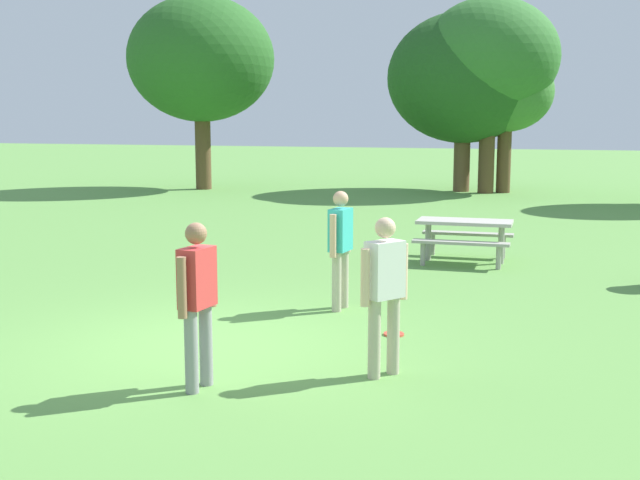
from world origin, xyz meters
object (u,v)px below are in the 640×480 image
Objects in this scene: tree_far_right at (490,58)px; picnic_table_near at (464,231)px; person_thrower at (197,294)px; frisbee at (394,334)px; tree_slender_mid at (506,93)px; person_catcher at (340,242)px; tree_tall_left at (201,60)px; person_bystander at (385,286)px; tree_broad_center at (464,78)px.

picnic_table_near is at bearing -85.74° from tree_far_right.
tree_far_right reaches higher than person_thrower.
person_thrower is 6.58× the size of frisbee.
frisbee is 19.71m from tree_slender_mid.
tree_slender_mid is (0.56, 0.37, -1.17)m from tree_far_right.
person_catcher is 0.95× the size of picnic_table_near.
picnic_table_near is at bearing -47.76° from tree_tall_left.
person_bystander is 6.58× the size of frisbee.
frisbee is (-0.23, 1.55, -0.93)m from person_bystander.
tree_far_right is 1.35m from tree_slender_mid.
frisbee is 21.16m from tree_tall_left.
picnic_table_near is (0.16, 5.29, 0.55)m from frisbee.
person_bystander is 20.94m from tree_far_right.
tree_broad_center reaches higher than tree_slender_mid.
person_bystander is 6.84m from picnic_table_near.
tree_slender_mid reaches higher than person_catcher.
person_bystander is at bearing -59.64° from tree_tall_left.
person_catcher is 6.58× the size of frisbee.
person_thrower is 1.87m from person_bystander.
tree_broad_center is 0.94× the size of tree_far_right.
tree_tall_left is at bearing 132.24° from picnic_table_near.
person_catcher is (0.41, 3.56, 0.00)m from person_thrower.
tree_far_right reaches higher than tree_broad_center.
tree_slender_mid is at bearing 87.84° from person_catcher.
person_bystander is at bearing -86.97° from tree_far_right.
tree_tall_left reaches higher than tree_slender_mid.
person_bystander reaches higher than frisbee.
tree_broad_center is 1.56m from tree_slender_mid.
tree_tall_left reaches higher than frisbee.
tree_broad_center is (-1.76, 19.44, 3.96)m from frisbee.
tree_far_right is (-1.09, 20.59, 3.68)m from person_bystander.
tree_tall_left is 10.88m from tree_slender_mid.
person_bystander is 0.24× the size of tree_tall_left.
tree_far_right is at bearing -23.91° from tree_broad_center.
tree_broad_center is at bearing 95.41° from person_bystander.
tree_broad_center reaches higher than frisbee.
person_catcher is 2.90m from person_bystander.
tree_broad_center reaches higher than person_thrower.
tree_slender_mid is (1.46, -0.03, -0.53)m from tree_broad_center.
person_thrower is 1.00× the size of person_catcher.
frisbee is 19.92m from tree_broad_center.
tree_far_right is (-1.02, 13.75, 4.06)m from picnic_table_near.
tree_slender_mid reaches higher than frisbee.
tree_slender_mid is (0.69, 18.33, 2.50)m from person_catcher.
picnic_table_near is at bearing 90.54° from person_bystander.
person_bystander is 0.95× the size of picnic_table_near.
picnic_table_near is 0.35× the size of tree_slender_mid.
tree_tall_left is 1.04× the size of tree_far_right.
tree_far_right is at bearing 8.64° from tree_tall_left.
tree_broad_center is (-1.99, 20.99, 3.03)m from person_bystander.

